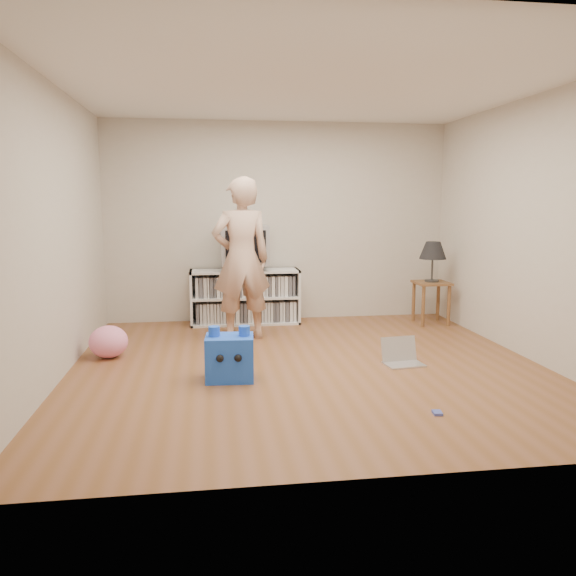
% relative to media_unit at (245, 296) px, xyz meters
% --- Properties ---
extents(ground, '(4.50, 4.50, 0.00)m').
position_rel_media_unit_xyz_m(ground, '(0.47, -2.04, -0.35)').
color(ground, brown).
rests_on(ground, ground).
extents(walls, '(4.52, 4.52, 2.60)m').
position_rel_media_unit_xyz_m(walls, '(0.47, -2.04, 0.95)').
color(walls, beige).
rests_on(walls, ground).
extents(ceiling, '(4.50, 4.50, 0.01)m').
position_rel_media_unit_xyz_m(ceiling, '(0.47, -2.04, 2.25)').
color(ceiling, white).
rests_on(ceiling, walls).
extents(media_unit, '(1.40, 0.45, 0.70)m').
position_rel_media_unit_xyz_m(media_unit, '(0.00, 0.00, 0.00)').
color(media_unit, white).
rests_on(media_unit, ground).
extents(dvd_deck, '(0.45, 0.35, 0.07)m').
position_rel_media_unit_xyz_m(dvd_deck, '(0.00, -0.02, 0.39)').
color(dvd_deck, gray).
rests_on(dvd_deck, media_unit).
extents(crt_tv, '(0.60, 0.53, 0.50)m').
position_rel_media_unit_xyz_m(crt_tv, '(0.00, -0.02, 0.67)').
color(crt_tv, '#96969B').
rests_on(crt_tv, dvd_deck).
extents(side_table, '(0.42, 0.42, 0.55)m').
position_rel_media_unit_xyz_m(side_table, '(2.38, -0.39, 0.07)').
color(side_table, brown).
rests_on(side_table, ground).
extents(table_lamp, '(0.34, 0.34, 0.52)m').
position_rel_media_unit_xyz_m(table_lamp, '(2.38, -0.39, 0.59)').
color(table_lamp, '#333333').
rests_on(table_lamp, side_table).
extents(person, '(0.74, 0.55, 1.85)m').
position_rel_media_unit_xyz_m(person, '(-0.09, -0.84, 0.57)').
color(person, '#CDA48C').
rests_on(person, ground).
extents(laptop, '(0.39, 0.33, 0.25)m').
position_rel_media_unit_xyz_m(laptop, '(1.39, -2.09, -0.28)').
color(laptop, silver).
rests_on(laptop, ground).
extents(playing_cards, '(0.08, 0.10, 0.02)m').
position_rel_media_unit_xyz_m(playing_cards, '(1.21, -3.40, -0.34)').
color(playing_cards, '#4554B9').
rests_on(playing_cards, ground).
extents(plush_blue, '(0.44, 0.39, 0.49)m').
position_rel_media_unit_xyz_m(plush_blue, '(-0.29, -2.35, -0.14)').
color(plush_blue, blue).
rests_on(plush_blue, ground).
extents(plush_pink, '(0.42, 0.42, 0.33)m').
position_rel_media_unit_xyz_m(plush_pink, '(-1.48, -1.46, -0.19)').
color(plush_pink, pink).
rests_on(plush_pink, ground).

